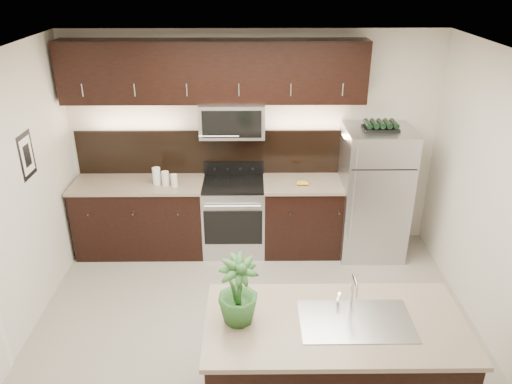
% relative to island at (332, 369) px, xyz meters
% --- Properties ---
extents(ground, '(4.50, 4.50, 0.00)m').
position_rel_island_xyz_m(ground, '(-0.60, 0.90, -0.47)').
color(ground, gray).
rests_on(ground, ground).
extents(room_walls, '(4.52, 4.02, 2.71)m').
position_rel_island_xyz_m(room_walls, '(-0.71, 0.87, 1.22)').
color(room_walls, beige).
rests_on(room_walls, ground).
extents(counter_run, '(3.51, 0.65, 0.94)m').
position_rel_island_xyz_m(counter_run, '(-1.06, 2.59, -0.00)').
color(counter_run, black).
rests_on(counter_run, ground).
extents(upper_fixtures, '(3.49, 0.40, 1.66)m').
position_rel_island_xyz_m(upper_fixtures, '(-1.03, 2.74, 1.67)').
color(upper_fixtures, black).
rests_on(upper_fixtures, counter_run).
extents(island, '(1.96, 0.96, 0.94)m').
position_rel_island_xyz_m(island, '(0.00, 0.00, 0.00)').
color(island, black).
rests_on(island, ground).
extents(sink_faucet, '(0.84, 0.50, 0.28)m').
position_rel_island_xyz_m(sink_faucet, '(0.15, 0.01, 0.48)').
color(sink_faucet, silver).
rests_on(sink_faucet, island).
extents(refrigerator, '(0.78, 0.71, 1.62)m').
position_rel_island_xyz_m(refrigerator, '(0.86, 2.53, 0.34)').
color(refrigerator, '#B2B2B7').
rests_on(refrigerator, ground).
extents(wine_rack, '(0.40, 0.25, 0.10)m').
position_rel_island_xyz_m(wine_rack, '(0.86, 2.53, 1.20)').
color(wine_rack, black).
rests_on(wine_rack, refrigerator).
extents(plant, '(0.39, 0.39, 0.54)m').
position_rel_island_xyz_m(plant, '(-0.73, 0.02, 0.74)').
color(plant, '#245120').
rests_on(plant, island).
extents(canisters, '(0.31, 0.15, 0.21)m').
position_rel_island_xyz_m(canisters, '(-1.68, 2.52, 0.56)').
color(canisters, silver).
rests_on(canisters, counter_run).
extents(french_press, '(0.11, 0.11, 0.32)m').
position_rel_island_xyz_m(french_press, '(0.57, 2.54, 0.59)').
color(french_press, silver).
rests_on(french_press, counter_run).
extents(bananas, '(0.17, 0.14, 0.05)m').
position_rel_island_xyz_m(bananas, '(-0.05, 2.51, 0.49)').
color(bananas, gold).
rests_on(bananas, counter_run).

